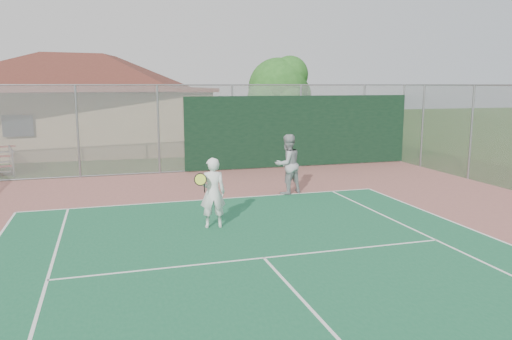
{
  "coord_description": "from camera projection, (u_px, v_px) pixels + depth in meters",
  "views": [
    {
      "loc": [
        -2.95,
        -2.87,
        3.52
      ],
      "look_at": [
        0.9,
        9.94,
        1.22
      ],
      "focal_mm": 35.0,
      "sensor_mm": 36.0,
      "label": 1
    }
  ],
  "objects": [
    {
      "name": "back_fence",
      "position": [
        235.0,
        130.0,
        20.48
      ],
      "size": [
        20.08,
        0.11,
        3.53
      ],
      "color": "gray",
      "rests_on": "ground"
    },
    {
      "name": "clubhouse",
      "position": [
        83.0,
        93.0,
        26.72
      ],
      "size": [
        14.41,
        9.95,
        6.05
      ],
      "rotation": [
        0.0,
        0.0,
        -0.04
      ],
      "color": "tan",
      "rests_on": "ground"
    },
    {
      "name": "side_fence_right",
      "position": [
        471.0,
        133.0,
        18.48
      ],
      "size": [
        0.08,
        9.0,
        3.5
      ],
      "color": "gray",
      "rests_on": "ground"
    },
    {
      "name": "player_white_front",
      "position": [
        212.0,
        193.0,
        12.23
      ],
      "size": [
        0.86,
        0.66,
        1.75
      ],
      "rotation": [
        0.0,
        0.0,
        3.05
      ],
      "color": "white",
      "rests_on": "ground"
    },
    {
      "name": "player_grey_back",
      "position": [
        287.0,
        165.0,
        16.05
      ],
      "size": [
        1.11,
        0.98,
        1.93
      ],
      "rotation": [
        0.0,
        0.0,
        3.45
      ],
      "color": "#9D9FA1",
      "rests_on": "ground"
    },
    {
      "name": "tree",
      "position": [
        280.0,
        90.0,
        25.29
      ],
      "size": [
        3.55,
        3.36,
        4.95
      ],
      "color": "#372514",
      "rests_on": "ground"
    }
  ]
}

